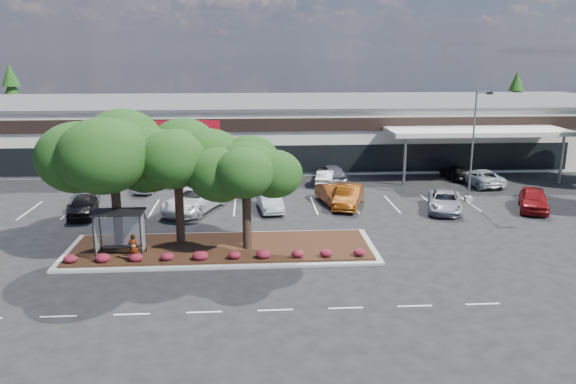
{
  "coord_description": "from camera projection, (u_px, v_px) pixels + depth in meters",
  "views": [
    {
      "loc": [
        -0.16,
        -27.24,
        11.36
      ],
      "look_at": [
        2.12,
        7.49,
        2.6
      ],
      "focal_mm": 35.0,
      "sensor_mm": 36.0,
      "label": 1
    }
  ],
  "objects": [
    {
      "name": "car_17",
      "position": [
        480.0,
        177.0,
        48.74
      ],
      "size": [
        2.9,
        5.35,
        1.42
      ],
      "primitive_type": "imported",
      "rotation": [
        0.0,
        0.0,
        3.25
      ],
      "color": "silver",
      "rests_on": "ground"
    },
    {
      "name": "car_16",
      "position": [
        456.0,
        172.0,
        51.04
      ],
      "size": [
        2.03,
        4.12,
        1.35
      ],
      "primitive_type": "imported",
      "rotation": [
        0.0,
        0.0,
        3.25
      ],
      "color": "black",
      "rests_on": "ground"
    },
    {
      "name": "car_7",
      "position": [
        445.0,
        202.0,
        40.85
      ],
      "size": [
        3.76,
        5.58,
        1.42
      ],
      "primitive_type": "imported",
      "rotation": [
        0.0,
        0.0,
        -0.3
      ],
      "color": "#9DA0A9",
      "rests_on": "ground"
    },
    {
      "name": "car_3",
      "position": [
        270.0,
        201.0,
        41.07
      ],
      "size": [
        1.99,
        4.53,
        1.45
      ],
      "primitive_type": "imported",
      "rotation": [
        0.0,
        0.0,
        0.11
      ],
      "color": "#B7BEC5",
      "rests_on": "ground"
    },
    {
      "name": "retail_store",
      "position": [
        253.0,
        129.0,
        61.19
      ],
      "size": [
        80.4,
        25.2,
        6.25
      ],
      "color": "silver",
      "rests_on": "ground"
    },
    {
      "name": "car_12",
      "position": [
        219.0,
        177.0,
        48.25
      ],
      "size": [
        4.71,
        6.7,
        1.7
      ],
      "primitive_type": "imported",
      "rotation": [
        0.0,
        0.0,
        3.49
      ],
      "color": "black",
      "rests_on": "ground"
    },
    {
      "name": "car_13",
      "position": [
        326.0,
        178.0,
        48.79
      ],
      "size": [
        2.27,
        4.27,
        1.34
      ],
      "primitive_type": "imported",
      "rotation": [
        0.0,
        0.0,
        2.92
      ],
      "color": "silver",
      "rests_on": "ground"
    },
    {
      "name": "person_waiting",
      "position": [
        133.0,
        248.0,
        30.36
      ],
      "size": [
        0.56,
        0.38,
        1.53
      ],
      "primitive_type": "imported",
      "rotation": [
        0.0,
        0.0,
        3.12
      ],
      "color": "#594C47",
      "rests_on": "landscape_island"
    },
    {
      "name": "bus_shelter",
      "position": [
        120.0,
        220.0,
        30.96
      ],
      "size": [
        2.75,
        1.55,
        2.59
      ],
      "color": "black",
      "rests_on": "landscape_island"
    },
    {
      "name": "shrub_row",
      "position": [
        220.0,
        255.0,
        30.73
      ],
      "size": [
        17.0,
        0.8,
        0.5
      ],
      "primitive_type": null,
      "color": "maroon",
      "rests_on": "landscape_island"
    },
    {
      "name": "car_0",
      "position": [
        84.0,
        198.0,
        41.82
      ],
      "size": [
        1.71,
        4.2,
        1.43
      ],
      "primitive_type": "imported",
      "rotation": [
        0.0,
        0.0,
        0.01
      ],
      "color": "slate",
      "rests_on": "ground"
    },
    {
      "name": "landscape_island",
      "position": [
        222.0,
        249.0,
        32.86
      ],
      "size": [
        18.0,
        6.0,
        0.26
      ],
      "color": "#A5A6A0",
      "rests_on": "ground"
    },
    {
      "name": "car_9",
      "position": [
        108.0,
        175.0,
        49.4
      ],
      "size": [
        2.77,
        5.44,
        1.47
      ],
      "primitive_type": "imported",
      "rotation": [
        0.0,
        0.0,
        3.08
      ],
      "color": "#BDBDBD",
      "rests_on": "ground"
    },
    {
      "name": "ground",
      "position": [
        257.0,
        276.0,
        29.14
      ],
      "size": [
        160.0,
        160.0,
        0.0
      ],
      "primitive_type": "plane",
      "color": "black",
      "rests_on": "ground"
    },
    {
      "name": "island_tree_mid",
      "position": [
        178.0,
        181.0,
        32.93
      ],
      "size": [
        6.6,
        6.6,
        7.32
      ],
      "primitive_type": null,
      "color": "#113411",
      "rests_on": "landscape_island"
    },
    {
      "name": "car_2",
      "position": [
        194.0,
        200.0,
        40.78
      ],
      "size": [
        4.94,
        6.77,
        1.71
      ],
      "primitive_type": "imported",
      "rotation": [
        0.0,
        0.0,
        -0.39
      ],
      "color": "silver",
      "rests_on": "ground"
    },
    {
      "name": "island_tree_west",
      "position": [
        114.0,
        180.0,
        31.96
      ],
      "size": [
        7.2,
        7.2,
        7.89
      ],
      "primitive_type": null,
      "color": "#113411",
      "rests_on": "landscape_island"
    },
    {
      "name": "car_5",
      "position": [
        332.0,
        194.0,
        42.93
      ],
      "size": [
        2.36,
        4.52,
        1.42
      ],
      "primitive_type": "imported",
      "rotation": [
        0.0,
        0.0,
        0.21
      ],
      "color": "#6E2F0E",
      "rests_on": "ground"
    },
    {
      "name": "light_pole",
      "position": [
        473.0,
        154.0,
        42.78
      ],
      "size": [
        1.43,
        0.64,
        8.54
      ],
      "rotation": [
        0.0,
        0.0,
        0.21
      ],
      "color": "#A5A6A0",
      "rests_on": "ground"
    },
    {
      "name": "car_6",
      "position": [
        349.0,
        196.0,
        41.91
      ],
      "size": [
        3.21,
        5.26,
        1.64
      ],
      "primitive_type": "imported",
      "rotation": [
        0.0,
        0.0,
        -0.32
      ],
      "color": "#6B2E08",
      "rests_on": "ground"
    },
    {
      "name": "car_8",
      "position": [
        534.0,
        199.0,
        41.06
      ],
      "size": [
        3.72,
        5.21,
        1.65
      ],
      "primitive_type": "imported",
      "rotation": [
        0.0,
        0.0,
        -0.41
      ],
      "color": "maroon",
      "rests_on": "ground"
    },
    {
      "name": "conifer_north_west",
      "position": [
        13.0,
        103.0,
        70.53
      ],
      "size": [
        4.4,
        4.4,
        10.0
      ],
      "primitive_type": "cone",
      "color": "#113411",
      "rests_on": "ground"
    },
    {
      "name": "conifer_north_east",
      "position": [
        514.0,
        106.0,
        72.79
      ],
      "size": [
        3.96,
        3.96,
        9.0
      ],
      "primitive_type": "cone",
      "color": "#113411",
      "rests_on": "ground"
    },
    {
      "name": "car_11",
      "position": [
        238.0,
        180.0,
        47.1
      ],
      "size": [
        2.57,
        5.96,
        1.71
      ],
      "primitive_type": "imported",
      "rotation": [
        0.0,
        0.0,
        3.17
      ],
      "color": "#4C4C52",
      "rests_on": "ground"
    },
    {
      "name": "car_10",
      "position": [
        148.0,
        183.0,
        46.65
      ],
      "size": [
        2.38,
        4.29,
        1.38
      ],
      "primitive_type": "imported",
      "rotation": [
        0.0,
        0.0,
        2.95
      ],
      "color": "silver",
      "rests_on": "ground"
    },
    {
      "name": "car_14",
      "position": [
        332.0,
        173.0,
        50.07
      ],
      "size": [
        2.35,
        4.87,
        1.61
      ],
      "primitive_type": "imported",
      "rotation": [
        0.0,
        0.0,
        3.24
      ],
      "color": "#5D5C63",
      "rests_on": "ground"
    },
    {
      "name": "lane_markings",
      "position": [
        253.0,
        218.0,
        39.22
      ],
      "size": [
        33.12,
        20.06,
        0.01
      ],
      "color": "silver",
      "rests_on": "ground"
    },
    {
      "name": "island_tree_east",
      "position": [
        246.0,
        193.0,
        31.84
      ],
      "size": [
        5.8,
        5.8,
        6.5
      ],
      "primitive_type": null,
      "color": "#113411",
      "rests_on": "landscape_island"
    },
    {
      "name": "car_1",
      "position": [
        83.0,
        206.0,
        39.62
      ],
      "size": [
        2.28,
        4.55,
        1.49
      ],
      "primitive_type": "imported",
      "rotation": [
        0.0,
        0.0,
        0.12
      ],
      "color": "black",
      "rests_on": "ground"
    }
  ]
}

